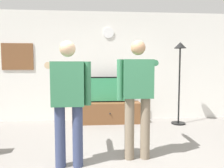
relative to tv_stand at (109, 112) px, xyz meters
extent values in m
cube|color=silver|center=(-0.07, 0.35, 1.10)|extent=(6.40, 0.10, 2.70)
cube|color=brown|center=(0.00, 0.00, 0.00)|extent=(1.47, 0.45, 0.49)
sphere|color=black|center=(0.00, -0.24, 0.02)|extent=(0.04, 0.04, 0.04)
cube|color=black|center=(0.00, 0.05, 0.55)|extent=(1.07, 0.06, 0.61)
cube|color=#338C59|center=(0.00, 0.02, 0.55)|extent=(1.01, 0.01, 0.55)
cylinder|color=white|center=(0.00, 0.29, 1.94)|extent=(0.26, 0.03, 0.26)
cube|color=brown|center=(-2.20, 0.30, 1.34)|extent=(0.74, 0.04, 0.64)
cylinder|color=black|center=(1.62, -0.25, -0.23)|extent=(0.32, 0.32, 0.03)
cylinder|color=black|center=(1.62, -0.25, 0.65)|extent=(0.04, 0.04, 1.74)
cone|color=black|center=(1.62, -0.25, 1.59)|extent=(0.28, 0.28, 0.14)
cylinder|color=#384266|center=(-0.82, -2.27, 0.17)|extent=(0.14, 0.14, 0.84)
cylinder|color=#384266|center=(-0.58, -2.27, 0.17)|extent=(0.14, 0.14, 0.84)
cube|color=#33724C|center=(-0.70, -2.27, 0.88)|extent=(0.42, 0.22, 0.59)
sphere|color=tan|center=(-0.70, -2.27, 1.34)|extent=(0.21, 0.21, 0.21)
cylinder|color=tan|center=(-0.96, -1.98, 1.12)|extent=(0.09, 0.58, 0.09)
cube|color=white|center=(-0.96, -1.66, 1.12)|extent=(0.04, 0.12, 0.04)
cylinder|color=#33724C|center=(-0.44, -2.27, 0.88)|extent=(0.09, 0.09, 0.58)
cylinder|color=#7A6B56|center=(0.15, -2.09, 0.21)|extent=(0.14, 0.14, 0.90)
cylinder|color=#7A6B56|center=(0.38, -2.09, 0.21)|extent=(0.14, 0.14, 0.90)
cube|color=#33724C|center=(0.27, -2.09, 0.93)|extent=(0.42, 0.22, 0.55)
sphere|color=tan|center=(0.27, -2.09, 1.37)|extent=(0.21, 0.21, 0.21)
cylinder|color=#33724C|center=(0.01, -2.09, 0.92)|extent=(0.09, 0.09, 0.58)
cylinder|color=#33724C|center=(0.53, -1.80, 1.16)|extent=(0.09, 0.58, 0.09)
cube|color=white|center=(0.53, -1.48, 1.16)|extent=(0.04, 0.12, 0.04)
camera|label=1|loc=(-0.35, -5.17, 1.11)|focal=34.99mm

